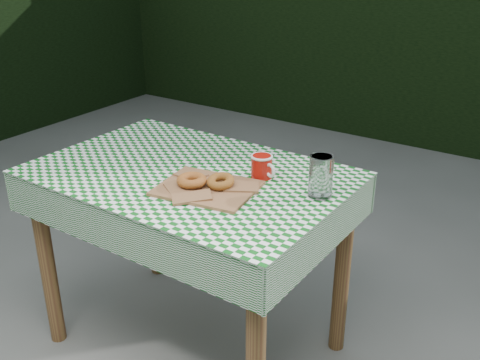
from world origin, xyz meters
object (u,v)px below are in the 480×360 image
Objects in this scene: table at (193,264)px; coffee_mug at (262,166)px; drinking_glass at (321,176)px; paper_bag at (207,187)px.

coffee_mug reaches higher than table.
drinking_glass reaches higher than coffee_mug.
paper_bag is at bearing -97.80° from coffee_mug.
drinking_glass is (0.24, -0.03, 0.03)m from coffee_mug.
table is at bearing 149.29° from paper_bag.
coffee_mug is (0.24, 0.10, 0.42)m from table.
paper_bag is 0.37m from drinking_glass.
drinking_glass is at bearing 12.77° from coffee_mug.
paper_bag is 2.26× the size of drinking_glass.
table is 0.42m from paper_bag.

